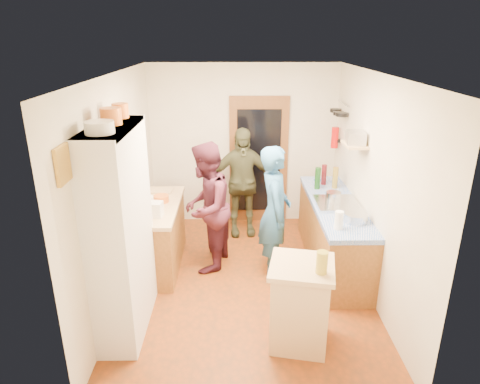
{
  "coord_description": "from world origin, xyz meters",
  "views": [
    {
      "loc": [
        -0.13,
        -4.76,
        3.01
      ],
      "look_at": [
        -0.08,
        0.15,
        1.18
      ],
      "focal_mm": 32.0,
      "sensor_mm": 36.0,
      "label": 1
    }
  ],
  "objects_px": {
    "island_base": "(300,306)",
    "person_left": "(209,207)",
    "person_hob": "(277,212)",
    "person_back": "(242,182)",
    "right_counter_base": "(333,235)",
    "hutch_body": "(121,233)"
  },
  "relations": [
    {
      "from": "person_hob",
      "to": "person_left",
      "type": "distance_m",
      "value": 0.9
    },
    {
      "from": "hutch_body",
      "to": "person_hob",
      "type": "relative_size",
      "value": 1.27
    },
    {
      "from": "right_counter_base",
      "to": "island_base",
      "type": "bearing_deg",
      "value": -112.78
    },
    {
      "from": "right_counter_base",
      "to": "island_base",
      "type": "distance_m",
      "value": 1.77
    },
    {
      "from": "hutch_body",
      "to": "person_left",
      "type": "height_order",
      "value": "hutch_body"
    },
    {
      "from": "right_counter_base",
      "to": "island_base",
      "type": "xyz_separation_m",
      "value": [
        -0.69,
        -1.64,
        0.01
      ]
    },
    {
      "from": "person_hob",
      "to": "person_back",
      "type": "bearing_deg",
      "value": 20.65
    },
    {
      "from": "right_counter_base",
      "to": "person_hob",
      "type": "distance_m",
      "value": 0.94
    },
    {
      "from": "hutch_body",
      "to": "island_base",
      "type": "bearing_deg",
      "value": -10.49
    },
    {
      "from": "person_hob",
      "to": "person_left",
      "type": "xyz_separation_m",
      "value": [
        -0.88,
        0.19,
        0.01
      ]
    },
    {
      "from": "right_counter_base",
      "to": "person_left",
      "type": "relative_size",
      "value": 1.26
    },
    {
      "from": "island_base",
      "to": "person_left",
      "type": "bearing_deg",
      "value": 122.03
    },
    {
      "from": "island_base",
      "to": "person_back",
      "type": "distance_m",
      "value": 2.68
    },
    {
      "from": "hutch_body",
      "to": "person_back",
      "type": "xyz_separation_m",
      "value": [
        1.27,
        2.26,
        -0.24
      ]
    },
    {
      "from": "island_base",
      "to": "person_hob",
      "type": "relative_size",
      "value": 0.5
    },
    {
      "from": "hutch_body",
      "to": "right_counter_base",
      "type": "bearing_deg",
      "value": 27.47
    },
    {
      "from": "person_hob",
      "to": "person_left",
      "type": "height_order",
      "value": "person_left"
    },
    {
      "from": "island_base",
      "to": "right_counter_base",
      "type": "bearing_deg",
      "value": 67.22
    },
    {
      "from": "right_counter_base",
      "to": "person_back",
      "type": "relative_size",
      "value": 1.29
    },
    {
      "from": "right_counter_base",
      "to": "island_base",
      "type": "relative_size",
      "value": 2.56
    },
    {
      "from": "right_counter_base",
      "to": "person_back",
      "type": "height_order",
      "value": "person_back"
    },
    {
      "from": "person_back",
      "to": "right_counter_base",
      "type": "bearing_deg",
      "value": -43.48
    }
  ]
}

